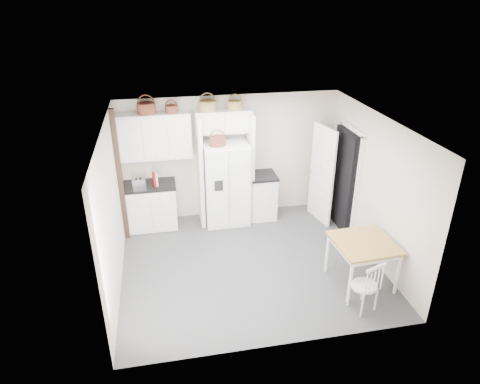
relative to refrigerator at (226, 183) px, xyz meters
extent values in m
plane|color=#424246|center=(0.15, -1.63, -0.87)|extent=(4.50, 4.50, 0.00)
plane|color=white|center=(0.15, -1.63, 1.73)|extent=(4.50, 4.50, 0.00)
plane|color=beige|center=(0.15, 0.37, 0.43)|extent=(4.50, 0.00, 4.50)
plane|color=beige|center=(-2.10, -1.63, 0.43)|extent=(0.00, 4.00, 4.00)
plane|color=beige|center=(2.40, -1.63, 0.43)|extent=(0.00, 4.00, 4.00)
cube|color=white|center=(0.00, 0.00, 0.00)|extent=(0.90, 0.72, 1.74)
cube|color=silver|center=(-1.54, 0.07, -0.41)|extent=(0.99, 0.62, 0.92)
cube|color=silver|center=(0.78, 0.07, -0.40)|extent=(0.53, 0.64, 0.93)
cube|color=brown|center=(1.85, -2.52, -0.47)|extent=(1.00, 1.00, 0.79)
cube|color=silver|center=(1.60, -3.13, -0.45)|extent=(0.51, 0.49, 0.84)
cube|color=black|center=(-1.54, 0.07, 0.07)|extent=(1.03, 0.67, 0.04)
cube|color=black|center=(0.78, 0.07, 0.09)|extent=(0.57, 0.68, 0.04)
cube|color=silver|center=(-1.74, -0.03, 0.18)|extent=(0.27, 0.18, 0.18)
cube|color=#A60909|center=(-1.44, -0.01, 0.22)|extent=(0.07, 0.18, 0.27)
cube|color=beige|center=(-1.39, -0.01, 0.22)|extent=(0.06, 0.17, 0.25)
cylinder|color=#542D1E|center=(-1.46, 0.20, 1.59)|extent=(0.35, 0.35, 0.21)
cylinder|color=#542D1E|center=(-1.00, 0.20, 1.55)|extent=(0.24, 0.24, 0.14)
cylinder|color=olive|center=(-0.31, 0.20, 1.58)|extent=(0.35, 0.35, 0.19)
cylinder|color=olive|center=(0.23, 0.20, 1.57)|extent=(0.30, 0.30, 0.17)
cylinder|color=#542D1E|center=(-0.17, -0.10, 0.95)|extent=(0.32, 0.32, 0.17)
cube|color=silver|center=(-1.35, 0.20, 1.03)|extent=(1.40, 0.34, 0.90)
cube|color=silver|center=(0.00, 0.20, 1.26)|extent=(1.12, 0.34, 0.45)
cube|color=silver|center=(-0.51, 0.07, 0.28)|extent=(0.08, 0.60, 2.30)
cube|color=silver|center=(0.51, 0.07, 0.28)|extent=(0.08, 0.60, 2.30)
cube|color=black|center=(-2.05, -0.28, 0.43)|extent=(0.09, 0.09, 2.60)
cube|color=black|center=(2.31, -0.63, 0.16)|extent=(0.18, 0.85, 2.05)
cube|color=white|center=(1.95, -0.29, 0.16)|extent=(0.21, 0.79, 2.05)
camera|label=1|loc=(-1.25, -7.89, 3.64)|focal=32.00mm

